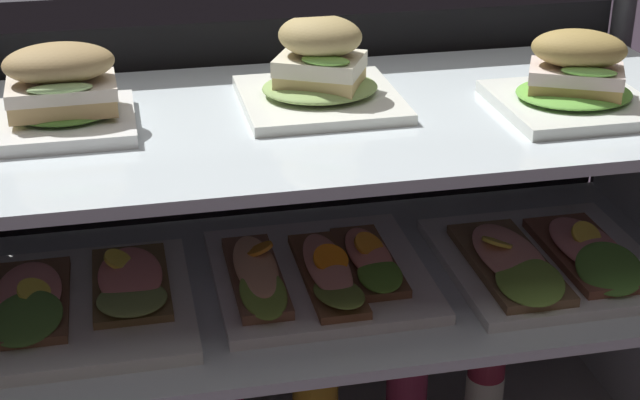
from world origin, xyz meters
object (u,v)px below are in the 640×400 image
juice_bottle_front_middle (485,379)px  open_sandwich_tray_right_of_center (549,260)px  plated_roll_sandwich_near_right_corner (62,94)px  plated_roll_sandwich_center (575,82)px  open_sandwich_tray_far_left (79,301)px  plated_roll_sandwich_far_right (320,74)px  open_sandwich_tray_mid_left (316,273)px

juice_bottle_front_middle → open_sandwich_tray_right_of_center: bearing=-59.5°
plated_roll_sandwich_near_right_corner → plated_roll_sandwich_center: plated_roll_sandwich_near_right_corner is taller
open_sandwich_tray_far_left → plated_roll_sandwich_center: bearing=-3.1°
plated_roll_sandwich_far_right → open_sandwich_tray_mid_left: (-0.02, -0.05, -0.27)m
open_sandwich_tray_far_left → juice_bottle_front_middle: size_ratio=1.25×
plated_roll_sandwich_far_right → open_sandwich_tray_far_left: 0.44m
plated_roll_sandwich_far_right → plated_roll_sandwich_center: size_ratio=1.06×
plated_roll_sandwich_far_right → open_sandwich_tray_far_left: (-0.34, -0.05, -0.27)m
plated_roll_sandwich_center → open_sandwich_tray_right_of_center: plated_roll_sandwich_center is taller
plated_roll_sandwich_near_right_corner → open_sandwich_tray_mid_left: (0.31, -0.03, -0.28)m
open_sandwich_tray_right_of_center → juice_bottle_front_middle: (-0.05, 0.08, -0.26)m
open_sandwich_tray_far_left → open_sandwich_tray_mid_left: open_sandwich_tray_mid_left is taller
plated_roll_sandwich_center → open_sandwich_tray_far_left: size_ratio=0.64×
plated_roll_sandwich_near_right_corner → open_sandwich_tray_far_left: bearing=-103.9°
plated_roll_sandwich_far_right → open_sandwich_tray_mid_left: plated_roll_sandwich_far_right is taller
plated_roll_sandwich_near_right_corner → open_sandwich_tray_far_left: size_ratio=0.56×
plated_roll_sandwich_center → open_sandwich_tray_far_left: bearing=176.9°
plated_roll_sandwich_far_right → open_sandwich_tray_mid_left: 0.28m
plated_roll_sandwich_center → juice_bottle_front_middle: size_ratio=0.81×
plated_roll_sandwich_near_right_corner → plated_roll_sandwich_center: (0.65, -0.07, -0.01)m
open_sandwich_tray_mid_left → open_sandwich_tray_right_of_center: (0.33, -0.03, -0.00)m
plated_roll_sandwich_far_right → juice_bottle_front_middle: size_ratio=0.85×
plated_roll_sandwich_center → open_sandwich_tray_mid_left: (-0.34, 0.04, -0.27)m
open_sandwich_tray_mid_left → open_sandwich_tray_right_of_center: size_ratio=0.98×
open_sandwich_tray_right_of_center → juice_bottle_front_middle: 0.27m
plated_roll_sandwich_far_right → open_sandwich_tray_right_of_center: (0.32, -0.08, -0.27)m
open_sandwich_tray_far_left → juice_bottle_front_middle: 0.66m
open_sandwich_tray_mid_left → open_sandwich_tray_far_left: bearing=-178.9°
plated_roll_sandwich_center → open_sandwich_tray_right_of_center: bearing=111.0°
plated_roll_sandwich_near_right_corner → plated_roll_sandwich_far_right: 0.33m
plated_roll_sandwich_near_right_corner → juice_bottle_front_middle: 0.80m
plated_roll_sandwich_near_right_corner → open_sandwich_tray_mid_left: bearing=-4.6°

